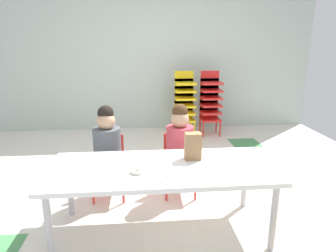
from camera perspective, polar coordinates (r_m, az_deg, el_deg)
name	(u,v)px	position (r m, az deg, el deg)	size (l,w,h in m)	color
ground_plane	(164,189)	(3.20, -0.78, -11.99)	(5.55, 4.77, 0.02)	silver
back_wall	(153,50)	(5.23, -2.96, 14.35)	(5.55, 0.10, 2.72)	#B2C1B7
craft_table	(162,172)	(2.32, -1.22, -8.80)	(1.72, 0.73, 0.56)	white
seated_child_near_camera	(107,144)	(2.88, -11.53, -3.36)	(0.32, 0.31, 0.92)	red
seated_child_middle_seat	(180,142)	(2.88, 2.24, -3.03)	(0.32, 0.31, 0.92)	red
kid_chair_yellow_stack	(185,100)	(4.85, 3.20, 4.92)	(0.32, 0.30, 1.04)	yellow
kid_chair_red_stack	(210,100)	(4.92, 8.10, 4.96)	(0.32, 0.30, 1.04)	red
paper_bag_brown	(193,146)	(2.41, 4.79, -3.86)	(0.13, 0.09, 0.22)	#9E754C
paper_plate_near_edge	(137,174)	(2.18, -5.97, -9.04)	(0.18, 0.18, 0.01)	white
paper_plate_center_table	(174,173)	(2.19, 1.15, -8.93)	(0.18, 0.18, 0.01)	white
donut_powdered_on_plate	(137,171)	(2.18, -5.99, -8.61)	(0.10, 0.10, 0.03)	white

